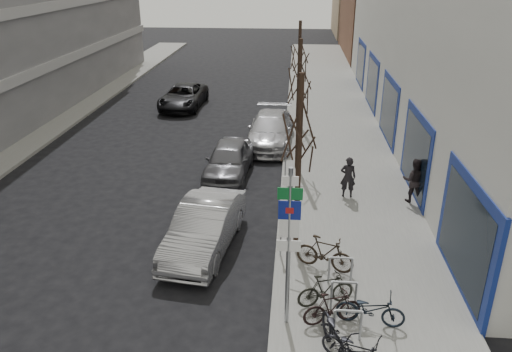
% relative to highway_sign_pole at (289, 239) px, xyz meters
% --- Properties ---
extents(ground, '(120.00, 120.00, 0.00)m').
position_rel_highway_sign_pole_xyz_m(ground, '(-2.40, 0.01, -2.46)').
color(ground, black).
rests_on(ground, ground).
extents(sidewalk_east, '(5.00, 70.00, 0.15)m').
position_rel_highway_sign_pole_xyz_m(sidewalk_east, '(2.10, 10.01, -2.38)').
color(sidewalk_east, slate).
rests_on(sidewalk_east, ground).
extents(brick_building_far, '(12.00, 14.00, 8.00)m').
position_rel_highway_sign_pole_xyz_m(brick_building_far, '(10.60, 40.01, 1.54)').
color(brick_building_far, brown).
rests_on(brick_building_far, ground).
extents(highway_sign_pole, '(0.55, 0.10, 4.20)m').
position_rel_highway_sign_pole_xyz_m(highway_sign_pole, '(0.00, 0.00, 0.00)').
color(highway_sign_pole, gray).
rests_on(highway_sign_pole, ground).
extents(bike_rack, '(0.66, 2.26, 0.83)m').
position_rel_highway_sign_pole_xyz_m(bike_rack, '(1.40, 0.61, -1.80)').
color(bike_rack, gray).
rests_on(bike_rack, sidewalk_east).
extents(tree_near, '(1.80, 1.80, 5.50)m').
position_rel_highway_sign_pole_xyz_m(tree_near, '(0.20, 3.51, 1.65)').
color(tree_near, black).
rests_on(tree_near, ground).
extents(tree_mid, '(1.80, 1.80, 5.50)m').
position_rel_highway_sign_pole_xyz_m(tree_mid, '(0.20, 10.01, 1.65)').
color(tree_mid, black).
rests_on(tree_mid, ground).
extents(tree_far, '(1.80, 1.80, 5.50)m').
position_rel_highway_sign_pole_xyz_m(tree_far, '(0.20, 16.51, 1.65)').
color(tree_far, black).
rests_on(tree_far, ground).
extents(meter_front, '(0.10, 0.08, 1.27)m').
position_rel_highway_sign_pole_xyz_m(meter_front, '(-0.25, 3.01, -1.54)').
color(meter_front, gray).
rests_on(meter_front, sidewalk_east).
extents(meter_mid, '(0.10, 0.08, 1.27)m').
position_rel_highway_sign_pole_xyz_m(meter_mid, '(-0.25, 8.51, -1.54)').
color(meter_mid, gray).
rests_on(meter_mid, sidewalk_east).
extents(meter_back, '(0.10, 0.08, 1.27)m').
position_rel_highway_sign_pole_xyz_m(meter_back, '(-0.25, 14.01, -1.54)').
color(meter_back, gray).
rests_on(meter_back, sidewalk_east).
extents(bike_near_left, '(0.98, 1.92, 1.12)m').
position_rel_highway_sign_pole_xyz_m(bike_near_left, '(1.10, -0.98, -1.75)').
color(bike_near_left, black).
rests_on(bike_near_left, sidewalk_east).
extents(bike_near_right, '(1.55, 0.87, 0.90)m').
position_rel_highway_sign_pole_xyz_m(bike_near_right, '(1.09, 0.06, -1.86)').
color(bike_near_right, black).
rests_on(bike_near_right, sidewalk_east).
extents(bike_mid_curb, '(1.69, 0.72, 1.00)m').
position_rel_highway_sign_pole_xyz_m(bike_mid_curb, '(1.99, 0.10, -1.81)').
color(bike_mid_curb, black).
rests_on(bike_mid_curb, sidewalk_east).
extents(bike_mid_inner, '(1.58, 0.93, 0.92)m').
position_rel_highway_sign_pole_xyz_m(bike_mid_inner, '(0.96, 0.75, -1.85)').
color(bike_mid_inner, black).
rests_on(bike_mid_inner, sidewalk_east).
extents(bike_far_curb, '(1.63, 1.24, 0.98)m').
position_rel_highway_sign_pole_xyz_m(bike_far_curb, '(1.50, -1.30, -1.82)').
color(bike_far_curb, black).
rests_on(bike_far_curb, sidewalk_east).
extents(bike_far_inner, '(1.78, 1.08, 1.04)m').
position_rel_highway_sign_pole_xyz_m(bike_far_inner, '(1.01, 2.38, -1.79)').
color(bike_far_inner, black).
rests_on(bike_far_inner, sidewalk_east).
extents(parked_car_front, '(2.16, 4.69, 1.49)m').
position_rel_highway_sign_pole_xyz_m(parked_car_front, '(-2.60, 3.44, -1.71)').
color(parked_car_front, '#AEAEB3').
rests_on(parked_car_front, ground).
extents(parked_car_mid, '(1.89, 4.29, 1.44)m').
position_rel_highway_sign_pole_xyz_m(parked_car_mid, '(-2.60, 9.19, -1.74)').
color(parked_car_mid, '#535358').
rests_on(parked_car_mid, ground).
extents(parked_car_back, '(2.31, 5.25, 1.50)m').
position_rel_highway_sign_pole_xyz_m(parked_car_back, '(-1.10, 13.21, -1.71)').
color(parked_car_back, '#AFAEB3').
rests_on(parked_car_back, ground).
extents(lane_car, '(2.45, 5.01, 1.37)m').
position_rel_highway_sign_pole_xyz_m(lane_car, '(-6.74, 19.60, -1.77)').
color(lane_car, black).
rests_on(lane_car, ground).
extents(pedestrian_near, '(0.60, 0.42, 1.56)m').
position_rel_highway_sign_pole_xyz_m(pedestrian_near, '(2.08, 7.27, -1.53)').
color(pedestrian_near, black).
rests_on(pedestrian_near, sidewalk_east).
extents(pedestrian_far, '(0.68, 0.52, 1.68)m').
position_rel_highway_sign_pole_xyz_m(pedestrian_far, '(4.40, 7.05, -1.47)').
color(pedestrian_far, black).
rests_on(pedestrian_far, sidewalk_east).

